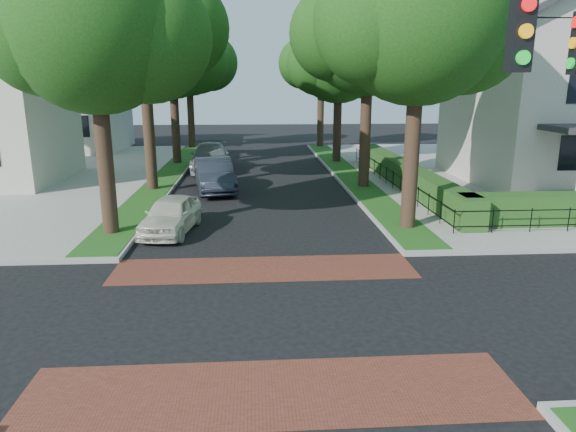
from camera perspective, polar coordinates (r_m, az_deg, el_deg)
name	(u,v)px	position (r m, az deg, el deg)	size (l,w,h in m)	color
ground	(267,315)	(12.59, -2.30, -10.95)	(120.00, 120.00, 0.00)	black
sidewalk_ne	(572,172)	(36.62, 28.97, 4.31)	(30.00, 30.00, 0.15)	gray
crosswalk_far	(264,269)	(15.54, -2.64, -5.86)	(9.00, 2.20, 0.01)	brown
crosswalk_near	(272,392)	(9.80, -1.75, -18.97)	(9.00, 2.20, 0.01)	brown
grass_strip_ne	(347,173)	(31.43, 6.63, 4.78)	(1.60, 29.80, 0.02)	#224814
grass_strip_nw	(167,175)	(31.34, -13.25, 4.47)	(1.60, 29.80, 0.02)	#224814
tree_right_near	(421,18)	(19.63, 14.53, 20.55)	(7.75, 6.67, 10.66)	black
tree_right_mid	(370,30)	(27.38, 9.12, 19.73)	(8.25, 7.09, 11.22)	black
tree_right_far	(340,61)	(36.10, 5.77, 16.80)	(7.25, 6.23, 9.74)	black
tree_right_back	(322,61)	(45.02, 3.82, 16.83)	(7.50, 6.45, 10.20)	black
tree_left_near	(98,26)	(19.38, -20.34, 19.15)	(7.50, 6.45, 10.20)	black
tree_left_mid	(145,21)	(27.26, -15.63, 20.18)	(8.00, 6.88, 11.48)	black
tree_left_far	(174,57)	(36.00, -12.59, 16.89)	(7.00, 6.02, 9.86)	black
tree_left_back	(190,59)	(44.94, -10.85, 16.80)	(7.75, 6.66, 10.44)	black
hedge_main_road	(405,174)	(27.94, 12.83, 4.53)	(1.00, 18.00, 1.20)	#1E4718
fence_main_road	(390,177)	(27.74, 11.22, 4.24)	(0.06, 18.00, 0.90)	black
house_left_far	(62,88)	(45.96, -23.81, 12.84)	(10.00, 9.00, 10.14)	beige
parked_car_front	(171,215)	(19.57, -12.89, 0.16)	(1.62, 4.02, 1.37)	silver
parked_car_middle	(215,175)	(26.78, -8.16, 4.53)	(1.78, 5.11, 1.68)	#202731
parked_car_rear	(210,157)	(33.26, -8.61, 6.46)	(2.39, 5.89, 1.71)	slate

